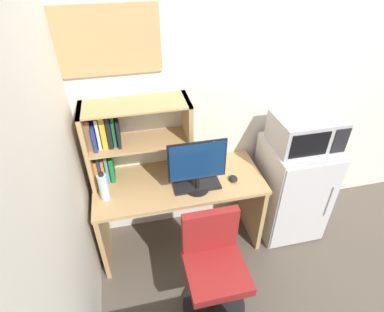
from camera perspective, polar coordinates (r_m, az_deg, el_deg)
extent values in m
cube|color=silver|center=(2.90, 22.21, 12.15)|extent=(6.40, 0.04, 2.60)
cube|color=tan|center=(2.51, -2.38, -4.79)|extent=(1.35, 0.58, 0.03)
cube|color=tan|center=(2.76, -15.95, -12.32)|extent=(0.04, 0.52, 0.70)
cube|color=tan|center=(2.91, 10.68, -8.21)|extent=(0.04, 0.52, 0.70)
cube|color=tan|center=(2.42, -18.48, 1.33)|extent=(0.03, 0.29, 0.64)
cube|color=tan|center=(2.44, -0.87, 3.66)|extent=(0.03, 0.29, 0.64)
cube|color=tan|center=(2.24, -10.46, 9.20)|extent=(0.78, 0.29, 0.01)
cube|color=tan|center=(2.40, -9.66, 2.55)|extent=(0.72, 0.29, 0.01)
cube|color=orange|center=(2.57, -16.95, -2.09)|extent=(0.02, 0.17, 0.21)
cube|color=navy|center=(2.55, -16.46, -1.67)|extent=(0.02, 0.18, 0.25)
cube|color=orange|center=(2.55, -15.84, -1.96)|extent=(0.02, 0.20, 0.22)
cube|color=teal|center=(2.55, -15.25, -1.57)|extent=(0.02, 0.18, 0.25)
cube|color=#197233|center=(2.56, -14.45, -1.70)|extent=(0.03, 0.18, 0.22)
cube|color=brown|center=(2.38, -18.25, 4.41)|extent=(0.03, 0.19, 0.24)
cube|color=navy|center=(2.38, -17.38, 3.94)|extent=(0.02, 0.22, 0.20)
cube|color=silver|center=(2.37, -16.77, 4.63)|extent=(0.02, 0.18, 0.24)
cube|color=gold|center=(2.37, -15.90, 4.90)|extent=(0.04, 0.18, 0.25)
cube|color=black|center=(2.36, -14.95, 4.96)|extent=(0.03, 0.19, 0.25)
cube|color=#197233|center=(2.36, -14.18, 5.24)|extent=(0.02, 0.17, 0.26)
cube|color=black|center=(2.36, -13.37, 4.74)|extent=(0.02, 0.21, 0.22)
cylinder|color=black|center=(2.42, 0.93, -5.85)|extent=(0.19, 0.19, 0.02)
cylinder|color=black|center=(2.39, 0.94, -4.82)|extent=(0.04, 0.04, 0.10)
cube|color=black|center=(2.26, 0.96, -0.88)|extent=(0.44, 0.01, 0.33)
cube|color=navy|center=(2.26, 0.99, -0.96)|extent=(0.41, 0.02, 0.30)
cube|color=black|center=(2.44, 0.91, -5.40)|extent=(0.36, 0.14, 0.02)
ellipsoid|color=black|center=(2.52, 7.52, -4.11)|extent=(0.07, 0.09, 0.03)
cylinder|color=silver|center=(2.36, -15.80, -5.50)|extent=(0.07, 0.07, 0.22)
cylinder|color=black|center=(2.29, -16.29, -3.21)|extent=(0.04, 0.04, 0.02)
cube|color=silver|center=(2.96, 17.65, -5.52)|extent=(0.54, 0.52, 0.94)
cube|color=silver|center=(2.81, 20.12, -8.96)|extent=(0.52, 0.01, 0.90)
cylinder|color=#B2B2B7|center=(2.87, 23.71, -7.64)|extent=(0.01, 0.01, 0.33)
cube|color=#ADADB2|center=(2.62, 20.00, 4.32)|extent=(0.51, 0.37, 0.26)
cube|color=black|center=(2.45, 20.71, 1.83)|extent=(0.31, 0.01, 0.20)
cube|color=black|center=(2.60, 25.49, 2.48)|extent=(0.12, 0.01, 0.21)
cylinder|color=black|center=(2.66, 3.97, -25.54)|extent=(0.47, 0.47, 0.04)
cylinder|color=black|center=(2.48, 4.19, -23.22)|extent=(0.04, 0.04, 0.42)
cube|color=maroon|center=(2.28, 4.45, -20.26)|extent=(0.41, 0.41, 0.07)
cube|color=maroon|center=(2.22, 3.30, -13.35)|extent=(0.39, 0.06, 0.35)
cube|color=tan|center=(2.23, -16.00, 19.46)|extent=(0.75, 0.02, 0.45)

